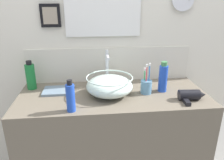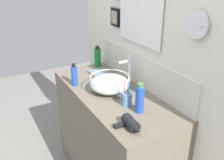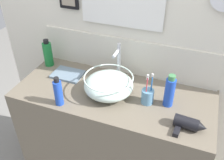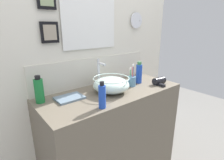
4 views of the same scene
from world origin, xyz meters
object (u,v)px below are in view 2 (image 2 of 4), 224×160
glass_bowl_sink (110,83)px  spray_bottle (140,99)px  faucet (129,69)px  shampoo_bottle (74,76)px  soap_dispenser (98,57)px  hand_towel (100,73)px  hair_drier (131,124)px  toothbrush_cup (127,99)px

glass_bowl_sink → spray_bottle: size_ratio=1.46×
faucet → shampoo_bottle: size_ratio=1.38×
shampoo_bottle → faucet: bearing=57.3°
glass_bowl_sink → soap_dispenser: 0.56m
hand_towel → soap_dispenser: bearing=158.8°
hair_drier → toothbrush_cup: toothbrush_cup is taller
hand_towel → glass_bowl_sink: bearing=-14.3°
hair_drier → glass_bowl_sink: bearing=165.4°
faucet → spray_bottle: size_ratio=1.24×
shampoo_bottle → spray_bottle: spray_bottle is taller
hair_drier → hand_towel: bearing=165.5°
glass_bowl_sink → spray_bottle: spray_bottle is taller
toothbrush_cup → shampoo_bottle: bearing=-157.8°
toothbrush_cup → faucet: bearing=145.3°
toothbrush_cup → spray_bottle: spray_bottle is taller
faucet → glass_bowl_sink: bearing=-90.0°
spray_bottle → toothbrush_cup: bearing=-168.7°
soap_dispenser → spray_bottle: spray_bottle is taller
hair_drier → hand_towel: 0.87m
spray_bottle → shampoo_bottle: bearing=-159.9°
hand_towel → toothbrush_cup: bearing=-8.3°
glass_bowl_sink → faucet: faucet is taller
hair_drier → soap_dispenser: soap_dispenser is taller
faucet → hand_towel: bearing=-166.0°
soap_dispenser → hand_towel: bearing=-21.2°
glass_bowl_sink → hand_towel: 0.36m
soap_dispenser → hand_towel: size_ratio=0.99×
toothbrush_cup → hair_drier: bearing=-27.2°
hair_drier → toothbrush_cup: (-0.26, 0.13, 0.02)m
glass_bowl_sink → soap_dispenser: size_ratio=1.50×
glass_bowl_sink → soap_dispenser: soap_dispenser is taller
hair_drier → shampoo_bottle: bearing=-174.9°
shampoo_bottle → spray_bottle: (0.60, 0.22, 0.01)m
faucet → hand_towel: size_ratio=1.26×
hair_drier → hand_towel: size_ratio=0.84×
hair_drier → spray_bottle: bearing=131.2°
faucet → toothbrush_cup: size_ratio=1.25×
glass_bowl_sink → hand_towel: (-0.34, 0.09, -0.06)m
hair_drier → toothbrush_cup: bearing=152.8°
glass_bowl_sink → shampoo_bottle: 0.31m
glass_bowl_sink → hand_towel: glass_bowl_sink is taller
soap_dispenser → shampoo_bottle: 0.47m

